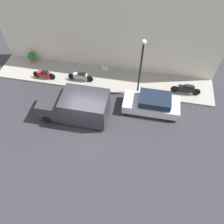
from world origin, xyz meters
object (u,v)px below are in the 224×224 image
(motorcycle_red, at_px, (44,74))
(parked_car, at_px, (152,104))
(streetlamp, at_px, (141,61))
(cafe_chair, at_px, (104,68))
(scooter_silver, at_px, (81,76))
(motorcycle_black, at_px, (186,89))
(potted_plant, at_px, (32,57))
(delivery_van, at_px, (75,106))

(motorcycle_red, bearing_deg, parked_car, -100.43)
(streetlamp, height_order, cafe_chair, streetlamp)
(scooter_silver, relative_size, motorcycle_red, 1.10)
(scooter_silver, relative_size, streetlamp, 0.44)
(scooter_silver, bearing_deg, cafe_chair, -55.14)
(cafe_chair, bearing_deg, streetlamp, -118.70)
(streetlamp, bearing_deg, scooter_silver, 84.59)
(motorcycle_red, xyz_separation_m, cafe_chair, (1.42, -4.53, 0.15))
(motorcycle_black, xyz_separation_m, scooter_silver, (-0.09, 8.02, -0.03))
(parked_car, relative_size, potted_plant, 4.29)
(parked_car, relative_size, streetlamp, 0.86)
(motorcycle_black, xyz_separation_m, motorcycle_red, (-0.37, 10.91, -0.05))
(parked_car, xyz_separation_m, motorcycle_black, (1.94, -2.37, -0.08))
(parked_car, xyz_separation_m, streetlamp, (1.43, 1.13, 2.36))
(parked_car, relative_size, delivery_van, 0.85)
(motorcycle_black, relative_size, cafe_chair, 2.35)
(scooter_silver, bearing_deg, motorcycle_black, -89.37)
(delivery_van, relative_size, motorcycle_red, 2.51)
(delivery_van, height_order, cafe_chair, delivery_van)
(motorcycle_black, bearing_deg, cafe_chair, 80.61)
(streetlamp, xyz_separation_m, cafe_chair, (1.57, 2.87, -2.35))
(motorcycle_black, distance_m, cafe_chair, 6.46)
(motorcycle_red, relative_size, cafe_chair, 1.98)
(parked_car, bearing_deg, cafe_chair, 53.17)
(delivery_van, bearing_deg, motorcycle_red, 49.21)
(motorcycle_black, xyz_separation_m, potted_plant, (1.36, 12.65, 0.04))
(streetlamp, bearing_deg, delivery_van, 126.64)
(delivery_van, xyz_separation_m, motorcycle_black, (3.40, -7.39, -0.45))
(motorcycle_red, bearing_deg, streetlamp, -91.12)
(delivery_van, relative_size, motorcycle_black, 2.11)
(motorcycle_red, height_order, streetlamp, streetlamp)
(parked_car, xyz_separation_m, scooter_silver, (1.85, 5.64, -0.11))
(potted_plant, bearing_deg, motorcycle_red, -134.78)
(delivery_van, distance_m, potted_plant, 7.11)
(parked_car, height_order, motorcycle_red, parked_car)
(scooter_silver, bearing_deg, parked_car, -108.19)
(cafe_chair, bearing_deg, delivery_van, 167.15)
(delivery_van, bearing_deg, scooter_silver, 10.65)
(motorcycle_red, distance_m, streetlamp, 7.81)
(motorcycle_red, distance_m, potted_plant, 2.46)
(motorcycle_red, distance_m, cafe_chair, 4.75)
(motorcycle_red, height_order, cafe_chair, cafe_chair)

